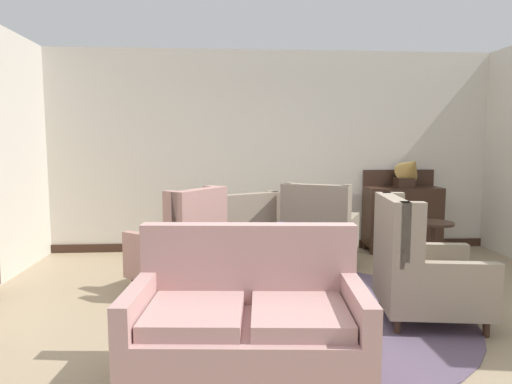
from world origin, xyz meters
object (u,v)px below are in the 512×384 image
Objects in this scene: settee at (247,321)px; armchair_near_window at (183,248)px; armchair_foreground_right at (420,271)px; sideboard at (402,215)px; armchair_back_corner at (320,234)px; gramophone at (410,170)px; porcelain_vase at (282,242)px; coffee_table at (285,264)px; side_table at (432,244)px; armchair_beside_settee at (239,233)px.

settee is 1.40× the size of armchair_near_window.
armchair_near_window is at bearing 73.43° from armchair_foreground_right.
armchair_back_corner is at bearing -148.40° from sideboard.
gramophone is at bearing -12.41° from armchair_foreground_right.
sideboard reaches higher than porcelain_vase.
coffee_table is 2.89× the size of porcelain_vase.
gramophone is (2.06, 2.03, 0.78)m from coffee_table.
armchair_foreground_right is (1.19, -0.38, -0.20)m from porcelain_vase.
armchair_near_window is (-0.60, 1.92, 0.04)m from settee.
gramophone reaches higher than armchair_back_corner.
settee reaches higher than side_table.
armchair_beside_settee reaches higher than porcelain_vase.
armchair_foreground_right is 0.96× the size of armchair_beside_settee.
coffee_table is 2.03m from side_table.
coffee_table is 0.78× the size of sideboard.
coffee_table is 0.23m from porcelain_vase.
armchair_near_window is at bearing 29.59° from armchair_beside_settee.
armchair_back_corner is 2.15× the size of gramophone.
sideboard reaches higher than armchair_back_corner.
armchair_foreground_right reaches higher than coffee_table.
gramophone is (2.10, 2.06, 0.55)m from porcelain_vase.
armchair_foreground_right is 2.71m from gramophone.
sideboard reaches higher than coffee_table.
settee reaches higher than armchair_beside_settee.
armchair_back_corner is at bearing 149.34° from armchair_near_window.
armchair_near_window is 1.01× the size of armchair_foreground_right.
armchair_back_corner reaches higher than armchair_beside_settee.
armchair_back_corner is 1.71× the size of side_table.
settee is 2.01m from armchair_near_window.
gramophone is at bearing -126.12° from armchair_back_corner.
sideboard reaches higher than armchair_foreground_right.
armchair_back_corner is 1.77m from armchair_near_window.
side_table is at bearing -173.47° from armchair_back_corner.
armchair_beside_settee is at bearing 104.02° from coffee_table.
armchair_back_corner is 0.99× the size of armchair_beside_settee.
settee is at bearing 94.05° from armchair_back_corner.
porcelain_vase is 0.28× the size of armchair_beside_settee.
armchair_beside_settee is 2.47m from sideboard.
settee is 2.79m from armchair_back_corner.
gramophone is at bearing 44.51° from porcelain_vase.
side_table is at bearing 135.56° from armchair_beside_settee.
sideboard is at bearing 46.44° from porcelain_vase.
armchair_near_window is 3.49m from gramophone.
armchair_beside_settee is (-0.38, 1.54, -0.01)m from coffee_table.
gramophone reaches higher than armchair_beside_settee.
coffee_table is 0.80× the size of armchair_beside_settee.
armchair_back_corner is (0.61, 1.25, 0.03)m from coffee_table.
porcelain_vase is at bearing 89.33° from armchair_back_corner.
armchair_foreground_right is 0.94× the size of sideboard.
armchair_foreground_right reaches higher than armchair_back_corner.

